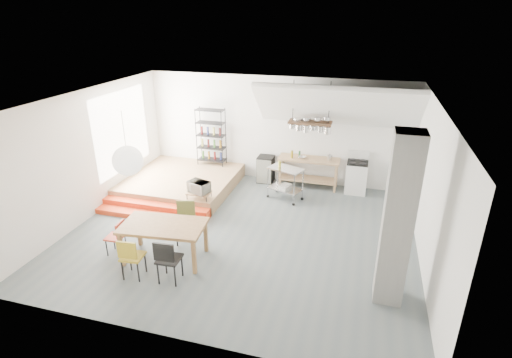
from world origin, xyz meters
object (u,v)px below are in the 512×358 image
(stove, at_px, (356,177))
(rolling_cart, at_px, (285,179))
(dining_table, at_px, (163,228))
(mini_fridge, at_px, (266,169))

(stove, height_order, rolling_cart, stove)
(dining_table, bearing_deg, rolling_cart, 56.77)
(stove, distance_m, mini_fridge, 2.73)
(dining_table, relative_size, rolling_cart, 1.73)
(stove, height_order, dining_table, stove)
(stove, xyz_separation_m, mini_fridge, (-2.73, 0.04, -0.07))
(dining_table, xyz_separation_m, rolling_cart, (1.85, 3.59, -0.13))
(rolling_cart, bearing_deg, mini_fridge, 149.81)
(dining_table, xyz_separation_m, mini_fridge, (1.02, 4.66, -0.32))
(stove, relative_size, rolling_cart, 1.11)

